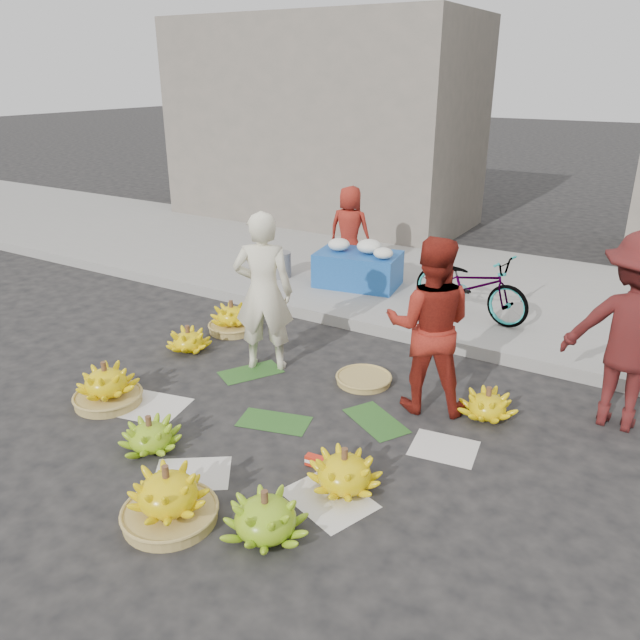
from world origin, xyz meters
The scene contains 23 objects.
ground centered at (0.00, 0.00, 0.00)m, with size 80.00×80.00×0.00m, color black.
curb centered at (0.00, 2.20, 0.07)m, with size 40.00×0.25×0.15m, color gray.
sidewalk centered at (0.00, 4.30, 0.06)m, with size 40.00×4.00×0.12m, color gray.
building_left centered at (-4.00, 7.20, 2.00)m, with size 6.00×3.00×4.00m, color slate.
newspaper_scatter centered at (0.00, -0.80, 0.00)m, with size 3.20×1.80×0.00m, color silver, non-canonical shape.
banana_leaves centered at (-0.10, 0.20, 0.00)m, with size 2.00×1.00×0.00m, color #204F1A, non-canonical shape.
banana_bunch_0 centered at (-1.69, -0.75, 0.19)m, with size 0.70×0.70×0.44m.
banana_bunch_1 centered at (-0.74, -1.11, 0.14)m, with size 0.55×0.55×0.32m.
banana_bunch_2 centered at (0.04, -1.70, 0.20)m, with size 0.75×0.75×0.46m.
banana_bunch_3 centered at (0.73, -1.47, 0.17)m, with size 0.76×0.76×0.38m.
banana_bunch_4 centered at (0.93, -0.73, 0.16)m, with size 0.74×0.74×0.36m.
banana_bunch_5 centered at (1.55, 0.90, 0.13)m, with size 0.60×0.60×0.31m.
banana_bunch_6 centered at (-1.85, 0.58, 0.13)m, with size 0.52×0.52×0.31m.
banana_bunch_7 centered at (-1.79, 1.29, 0.17)m, with size 0.63×0.63×0.41m.
basket_spare centered at (0.24, 0.93, 0.03)m, with size 0.56×0.56×0.06m, color olive.
incense_stack centered at (0.62, -0.59, 0.05)m, with size 0.21×0.07×0.09m, color red.
vendor_cream centered at (-0.85, 0.71, 0.86)m, with size 0.63×0.41×1.72m, color #EEE7C8.
vendor_red centered at (0.97, 0.79, 0.84)m, with size 0.82×0.64×1.68m, color maroon.
man_striped centered at (2.59, 1.42, 0.90)m, with size 1.16×0.67×1.80m, color maroon.
flower_table centered at (-1.12, 3.37, 0.40)m, with size 1.27×0.90×0.68m.
grey_bucket centered at (-2.32, 3.13, 0.31)m, with size 0.33×0.33×0.38m, color slate.
flower_vendor centered at (-1.56, 3.89, 0.78)m, with size 0.64×0.42×1.31m, color maroon.
bicycle centered at (0.64, 3.02, 0.53)m, with size 1.57×0.55×0.82m, color gray.
Camera 1 is at (2.85, -4.25, 3.02)m, focal length 35.00 mm.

